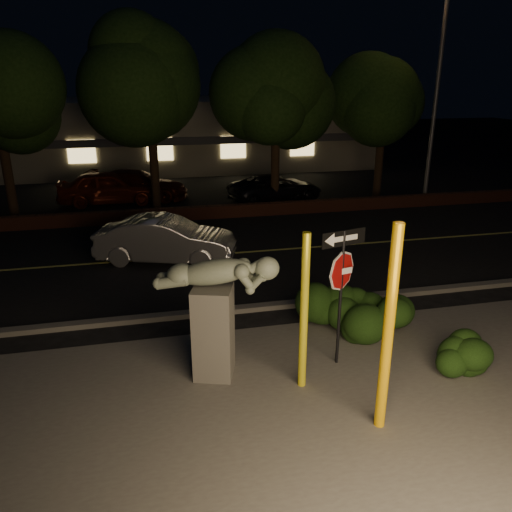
{
  "coord_description": "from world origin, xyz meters",
  "views": [
    {
      "loc": [
        -2.95,
        -7.58,
        5.21
      ],
      "look_at": [
        -0.72,
        2.26,
        1.6
      ],
      "focal_mm": 35.0,
      "sensor_mm": 36.0,
      "label": 1
    }
  ],
  "objects_px": {
    "yellow_pole_right": "(388,332)",
    "silver_sedan": "(166,240)",
    "signpost": "(342,271)",
    "parked_car_darkred": "(137,185)",
    "parked_car_red": "(109,187)",
    "streetlight": "(434,76)",
    "yellow_pole_left": "(304,313)",
    "sculpture": "(215,304)",
    "parked_car_dark": "(275,188)"
  },
  "relations": [
    {
      "from": "parked_car_red",
      "to": "signpost",
      "type": "bearing_deg",
      "value": -161.25
    },
    {
      "from": "sculpture",
      "to": "silver_sedan",
      "type": "relative_size",
      "value": 0.58
    },
    {
      "from": "silver_sedan",
      "to": "parked_car_red",
      "type": "bearing_deg",
      "value": 32.01
    },
    {
      "from": "yellow_pole_right",
      "to": "streetlight",
      "type": "bearing_deg",
      "value": 57.84
    },
    {
      "from": "yellow_pole_left",
      "to": "parked_car_darkred",
      "type": "height_order",
      "value": "yellow_pole_left"
    },
    {
      "from": "signpost",
      "to": "silver_sedan",
      "type": "distance_m",
      "value": 7.23
    },
    {
      "from": "yellow_pole_left",
      "to": "yellow_pole_right",
      "type": "bearing_deg",
      "value": -56.63
    },
    {
      "from": "yellow_pole_right",
      "to": "silver_sedan",
      "type": "relative_size",
      "value": 0.82
    },
    {
      "from": "yellow_pole_right",
      "to": "parked_car_darkred",
      "type": "bearing_deg",
      "value": 102.3
    },
    {
      "from": "yellow_pole_left",
      "to": "silver_sedan",
      "type": "relative_size",
      "value": 0.7
    },
    {
      "from": "signpost",
      "to": "streetlight",
      "type": "height_order",
      "value": "streetlight"
    },
    {
      "from": "sculpture",
      "to": "silver_sedan",
      "type": "distance_m",
      "value": 6.46
    },
    {
      "from": "yellow_pole_right",
      "to": "parked_car_darkred",
      "type": "height_order",
      "value": "yellow_pole_right"
    },
    {
      "from": "parked_car_red",
      "to": "yellow_pole_left",
      "type": "bearing_deg",
      "value": -165.03
    },
    {
      "from": "yellow_pole_left",
      "to": "parked_car_red",
      "type": "xyz_separation_m",
      "value": [
        -4.0,
        14.98,
        -0.71
      ]
    },
    {
      "from": "silver_sedan",
      "to": "parked_car_dark",
      "type": "distance_m",
      "value": 8.54
    },
    {
      "from": "yellow_pole_right",
      "to": "sculpture",
      "type": "bearing_deg",
      "value": 138.8
    },
    {
      "from": "streetlight",
      "to": "parked_car_darkred",
      "type": "bearing_deg",
      "value": -177.65
    },
    {
      "from": "yellow_pole_left",
      "to": "parked_car_dark",
      "type": "xyz_separation_m",
      "value": [
        3.19,
        13.87,
        -0.85
      ]
    },
    {
      "from": "sculpture",
      "to": "parked_car_darkred",
      "type": "bearing_deg",
      "value": 113.15
    },
    {
      "from": "signpost",
      "to": "silver_sedan",
      "type": "relative_size",
      "value": 0.66
    },
    {
      "from": "yellow_pole_left",
      "to": "sculpture",
      "type": "bearing_deg",
      "value": 154.18
    },
    {
      "from": "sculpture",
      "to": "parked_car_dark",
      "type": "distance_m",
      "value": 14.0
    },
    {
      "from": "sculpture",
      "to": "silver_sedan",
      "type": "xyz_separation_m",
      "value": [
        -0.56,
        6.39,
        -0.78
      ]
    },
    {
      "from": "yellow_pole_left",
      "to": "yellow_pole_right",
      "type": "xyz_separation_m",
      "value": [
        0.87,
        -1.32,
        0.24
      ]
    },
    {
      "from": "yellow_pole_left",
      "to": "silver_sedan",
      "type": "distance_m",
      "value": 7.39
    },
    {
      "from": "silver_sedan",
      "to": "parked_car_red",
      "type": "distance_m",
      "value": 8.15
    },
    {
      "from": "yellow_pole_left",
      "to": "streetlight",
      "type": "distance_m",
      "value": 15.98
    },
    {
      "from": "yellow_pole_left",
      "to": "streetlight",
      "type": "xyz_separation_m",
      "value": [
        9.43,
        12.31,
        3.85
      ]
    },
    {
      "from": "streetlight",
      "to": "parked_car_red",
      "type": "xyz_separation_m",
      "value": [
        -13.44,
        2.67,
        -4.56
      ]
    },
    {
      "from": "parked_car_darkred",
      "to": "parked_car_red",
      "type": "bearing_deg",
      "value": 129.49
    },
    {
      "from": "signpost",
      "to": "sculpture",
      "type": "bearing_deg",
      "value": 163.74
    },
    {
      "from": "yellow_pole_left",
      "to": "silver_sedan",
      "type": "xyz_separation_m",
      "value": [
        -1.98,
        7.08,
        -0.77
      ]
    },
    {
      "from": "yellow_pole_right",
      "to": "signpost",
      "type": "height_order",
      "value": "yellow_pole_right"
    },
    {
      "from": "yellow_pole_right",
      "to": "silver_sedan",
      "type": "xyz_separation_m",
      "value": [
        -2.85,
        8.4,
        -1.0
      ]
    },
    {
      "from": "silver_sedan",
      "to": "parked_car_darkred",
      "type": "distance_m",
      "value": 8.51
    },
    {
      "from": "signpost",
      "to": "parked_car_darkred",
      "type": "bearing_deg",
      "value": 90.72
    },
    {
      "from": "sculpture",
      "to": "parked_car_dark",
      "type": "height_order",
      "value": "sculpture"
    },
    {
      "from": "yellow_pole_left",
      "to": "parked_car_red",
      "type": "relative_size",
      "value": 0.68
    },
    {
      "from": "yellow_pole_right",
      "to": "parked_car_red",
      "type": "distance_m",
      "value": 17.04
    },
    {
      "from": "yellow_pole_left",
      "to": "parked_car_red",
      "type": "bearing_deg",
      "value": 104.96
    },
    {
      "from": "parked_car_red",
      "to": "parked_car_darkred",
      "type": "height_order",
      "value": "parked_car_red"
    },
    {
      "from": "streetlight",
      "to": "parked_car_red",
      "type": "relative_size",
      "value": 2.09
    },
    {
      "from": "yellow_pole_left",
      "to": "parked_car_dark",
      "type": "height_order",
      "value": "yellow_pole_left"
    },
    {
      "from": "sculpture",
      "to": "parked_car_red",
      "type": "bearing_deg",
      "value": 118.05
    },
    {
      "from": "signpost",
      "to": "sculpture",
      "type": "distance_m",
      "value": 2.36
    },
    {
      "from": "yellow_pole_right",
      "to": "silver_sedan",
      "type": "bearing_deg",
      "value": 108.74
    },
    {
      "from": "yellow_pole_right",
      "to": "streetlight",
      "type": "distance_m",
      "value": 16.49
    },
    {
      "from": "yellow_pole_right",
      "to": "parked_car_red",
      "type": "relative_size",
      "value": 0.79
    },
    {
      "from": "yellow_pole_left",
      "to": "streetlight",
      "type": "bearing_deg",
      "value": 52.53
    }
  ]
}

